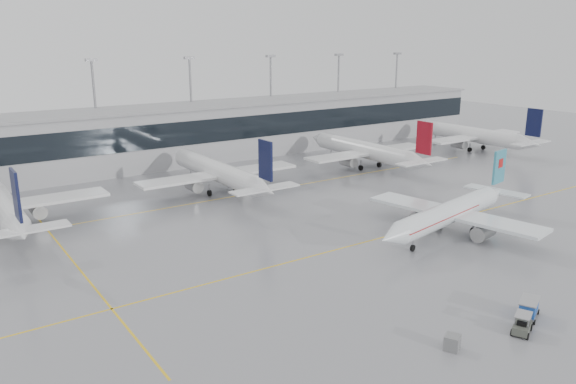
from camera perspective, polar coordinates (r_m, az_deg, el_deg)
ground at (r=74.18m, az=5.26°, el=-5.76°), size 320.00×320.00×0.00m
taxi_line_main at (r=74.18m, az=5.26°, el=-5.76°), size 120.00×0.25×0.01m
taxi_line_north at (r=97.91m, az=-5.95°, el=-0.51°), size 120.00×0.25×0.01m
taxi_line_cross at (r=74.51m, az=-20.95°, el=-6.67°), size 0.25×60.00×0.01m
terminal at (r=125.07m, az=-13.10°, el=5.47°), size 180.00×15.00×12.00m
terminal_glass at (r=117.90m, az=-11.78°, el=5.70°), size 180.00×0.20×5.00m
terminal_roof at (r=124.19m, az=-13.27°, el=8.28°), size 182.00×16.00×0.40m
light_masts at (r=129.65m, az=-14.29°, el=9.01°), size 156.40×1.00×22.60m
air_canada_jet at (r=82.09m, az=16.43°, el=-1.93°), size 33.04×25.90×10.05m
parked_jet_b at (r=90.23m, az=-27.13°, el=-1.10°), size 29.64×36.96×11.72m
parked_jet_c at (r=100.14m, az=-7.02°, el=2.01°), size 29.64×36.96×11.72m
parked_jet_d at (r=119.86m, az=8.01°, el=4.18°), size 29.64×36.96×11.72m
parked_jet_e at (r=145.44m, az=18.34°, el=5.52°), size 29.64×36.96×11.72m
baggage_tug at (r=58.10m, az=22.67°, el=-12.52°), size 3.82×2.49×1.85m
baggage_cart at (r=61.12m, az=23.27°, el=-10.68°), size 3.49×2.81×1.90m
gse_unit at (r=53.37m, az=16.34°, el=-14.45°), size 1.77×1.73×1.36m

